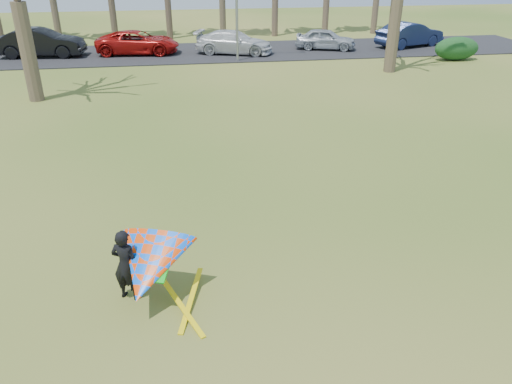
{
  "coord_description": "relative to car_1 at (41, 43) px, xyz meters",
  "views": [
    {
      "loc": [
        -1.62,
        -8.35,
        6.28
      ],
      "look_at": [
        0.0,
        2.0,
        1.1
      ],
      "focal_mm": 35.0,
      "sensor_mm": 36.0,
      "label": 1
    }
  ],
  "objects": [
    {
      "name": "ground",
      "position": [
        9.87,
        -25.0,
        -0.91
      ],
      "size": [
        100.0,
        100.0,
        0.0
      ],
      "primitive_type": "plane",
      "color": "#285612",
      "rests_on": "ground"
    },
    {
      "name": "parking_strip",
      "position": [
        9.87,
        -0.0,
        -0.88
      ],
      "size": [
        46.0,
        7.0,
        0.06
      ],
      "primitive_type": "cube",
      "color": "black",
      "rests_on": "ground"
    },
    {
      "name": "hedge_near",
      "position": [
        25.05,
        -4.69,
        -0.22
      ],
      "size": [
        2.77,
        1.26,
        1.39
      ],
      "primitive_type": "ellipsoid",
      "color": "#163D1A",
      "rests_on": "ground"
    },
    {
      "name": "car_1",
      "position": [
        0.0,
        0.0,
        0.0
      ],
      "size": [
        5.31,
        2.21,
        1.71
      ],
      "primitive_type": "imported",
      "rotation": [
        0.0,
        0.0,
        1.49
      ],
      "color": "black",
      "rests_on": "parking_strip"
    },
    {
      "name": "car_2",
      "position": [
        5.87,
        -0.01,
        -0.14
      ],
      "size": [
        5.37,
        2.88,
        1.43
      ],
      "primitive_type": "imported",
      "rotation": [
        0.0,
        0.0,
        1.47
      ],
      "color": "#A8100D",
      "rests_on": "parking_strip"
    },
    {
      "name": "car_3",
      "position": [
        11.92,
        -0.85,
        -0.14
      ],
      "size": [
        5.27,
        3.43,
        1.42
      ],
      "primitive_type": "imported",
      "rotation": [
        0.0,
        0.0,
        1.25
      ],
      "color": "silver",
      "rests_on": "parking_strip"
    },
    {
      "name": "car_4",
      "position": [
        18.1,
        -0.33,
        -0.18
      ],
      "size": [
        4.23,
        2.8,
        1.34
      ],
      "primitive_type": "imported",
      "rotation": [
        0.0,
        0.0,
        1.23
      ],
      "color": "#A1A7AF",
      "rests_on": "parking_strip"
    },
    {
      "name": "car_5",
      "position": [
        24.06,
        -0.21,
        -0.05
      ],
      "size": [
        5.14,
        3.32,
        1.6
      ],
      "primitive_type": "imported",
      "rotation": [
        0.0,
        0.0,
        1.94
      ],
      "color": "#172246",
      "rests_on": "parking_strip"
    },
    {
      "name": "kite_flyer",
      "position": [
        7.42,
        -25.31,
        -0.07
      ],
      "size": [
        2.13,
        2.39,
        2.02
      ],
      "color": "black",
      "rests_on": "ground"
    }
  ]
}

